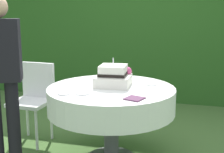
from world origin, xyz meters
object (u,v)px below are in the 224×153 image
garden_chair (34,95)px  wedding_cake (113,76)px  serving_plate_left (151,85)px  serving_plate_far (64,93)px  napkin_stack (134,98)px  standing_person (1,72)px  serving_plate_near (83,93)px  cake_table (111,100)px

garden_chair → wedding_cake: bearing=-9.6°
serving_plate_left → serving_plate_far: bearing=-141.9°
serving_plate_far → serving_plate_left: (0.70, 0.55, 0.00)m
wedding_cake → garden_chair: size_ratio=0.40×
serving_plate_left → napkin_stack: serving_plate_left is taller
napkin_stack → serving_plate_far: bearing=-179.2°
serving_plate_left → standing_person: standing_person is taller
serving_plate_near → serving_plate_left: 0.73m
cake_table → garden_chair: bearing=166.0°
serving_plate_far → wedding_cake: bearing=51.5°
serving_plate_left → cake_table: bearing=-151.2°
serving_plate_near → cake_table: bearing=58.4°
cake_table → serving_plate_far: serving_plate_far is taller
serving_plate_near → serving_plate_left: size_ratio=1.26×
wedding_cake → standing_person: size_ratio=0.22×
standing_person → wedding_cake: bearing=29.8°
serving_plate_far → standing_person: 0.60m
cake_table → napkin_stack: (0.30, -0.34, 0.13)m
wedding_cake → cake_table: bearing=-90.1°
wedding_cake → standing_person: bearing=-150.2°
serving_plate_near → serving_plate_far: (-0.16, -0.05, 0.00)m
standing_person → napkin_stack: bearing=4.7°
serving_plate_left → garden_chair: garden_chair is taller
cake_table → serving_plate_far: size_ratio=10.72×
wedding_cake → serving_plate_left: bearing=18.6°
cake_table → standing_person: standing_person is taller
garden_chair → serving_plate_far: bearing=-43.1°
napkin_stack → standing_person: 1.21m
wedding_cake → napkin_stack: size_ratio=2.51×
serving_plate_far → napkin_stack: (0.63, 0.01, -0.00)m
napkin_stack → garden_chair: size_ratio=0.16×
cake_table → standing_person: (-0.90, -0.44, 0.31)m
wedding_cake → serving_plate_far: wedding_cake is taller
serving_plate_near → standing_person: size_ratio=0.08×
serving_plate_far → garden_chair: bearing=136.9°
wedding_cake → serving_plate_near: (-0.18, -0.37, -0.09)m
wedding_cake → serving_plate_left: (0.36, 0.12, -0.09)m
garden_chair → standing_person: bearing=-84.3°
cake_table → serving_plate_far: 0.50m
napkin_stack → garden_chair: bearing=155.3°
cake_table → serving_plate_near: bearing=-121.6°
serving_plate_far → napkin_stack: size_ratio=0.81×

